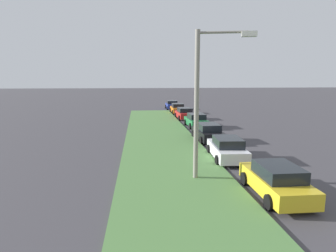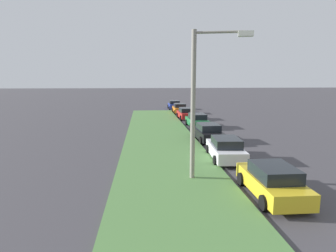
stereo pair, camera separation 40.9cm
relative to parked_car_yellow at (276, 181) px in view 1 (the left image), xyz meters
name	(u,v)px [view 1 (the left image)]	position (x,y,z in m)	size (l,w,h in m)	color
grass_median	(172,170)	(3.81, 4.20, -0.66)	(60.00, 6.00, 0.12)	#517F42
parked_car_yellow	(276,181)	(0.00, 0.00, 0.00)	(4.32, 2.05, 1.47)	gold
parked_car_white	(227,149)	(5.86, 0.38, 0.00)	(4.40, 2.21, 1.47)	silver
parked_car_black	(208,132)	(11.49, 0.26, 0.00)	(4.38, 2.17, 1.47)	black
parked_car_green	(196,120)	(18.28, -0.13, 0.00)	(4.36, 2.14, 1.47)	#1E6B38
parked_car_red	(184,113)	(24.51, 0.13, 0.00)	(4.37, 2.16, 1.47)	red
parked_car_orange	(178,108)	(30.72, 0.17, 0.00)	(4.31, 2.03, 1.47)	orange
parked_car_blue	(172,105)	(36.52, 0.36, 0.00)	(4.31, 2.04, 1.47)	#23389E
streetlight	(204,95)	(2.33, 2.81, 3.67)	(0.91, 2.84, 7.50)	gray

